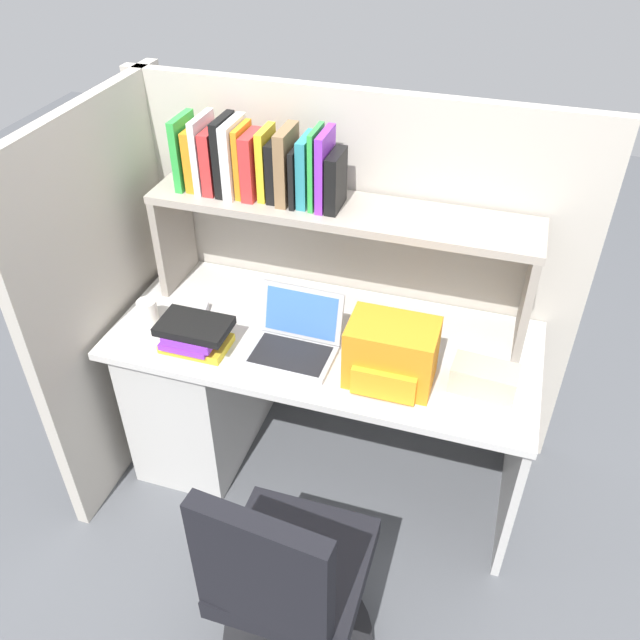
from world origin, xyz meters
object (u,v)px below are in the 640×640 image
at_px(computer_mouse, 199,312).
at_px(backpack, 391,355).
at_px(tissue_box, 484,378).
at_px(laptop, 295,339).
at_px(office_chair, 288,591).
at_px(paper_cup, 148,312).

bearing_deg(computer_mouse, backpack, -24.33).
distance_m(backpack, computer_mouse, 0.82).
bearing_deg(backpack, tissue_box, 8.52).
bearing_deg(tissue_box, backpack, -167.20).
distance_m(laptop, office_chair, 0.85).
bearing_deg(laptop, computer_mouse, 168.16).
xyz_separation_m(tissue_box, office_chair, (-0.46, -0.72, -0.39)).
bearing_deg(computer_mouse, tissue_box, -19.05).
bearing_deg(laptop, office_chair, -73.25).
relative_size(backpack, computer_mouse, 2.88).
height_order(laptop, computer_mouse, laptop).
bearing_deg(computer_mouse, office_chair, -65.48).
height_order(laptop, tissue_box, laptop).
relative_size(laptop, tissue_box, 1.43).
bearing_deg(tissue_box, computer_mouse, 179.31).
relative_size(tissue_box, office_chair, 0.24).
bearing_deg(tissue_box, paper_cup, -175.58).
bearing_deg(laptop, backpack, -8.35).
distance_m(computer_mouse, paper_cup, 0.20).
xyz_separation_m(backpack, computer_mouse, (-0.80, 0.14, -0.10)).
bearing_deg(computer_mouse, paper_cup, -162.74).
distance_m(paper_cup, office_chair, 1.15).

